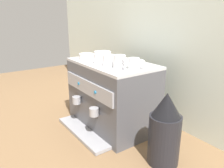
# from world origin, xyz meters

# --- Properties ---
(ground_plane) EXTENTS (4.00, 4.00, 0.00)m
(ground_plane) POSITION_xyz_m (0.00, 0.00, 0.00)
(ground_plane) COLOR brown
(tiled_backsplash_wall) EXTENTS (2.80, 0.03, 1.09)m
(tiled_backsplash_wall) POSITION_xyz_m (0.00, 0.35, 0.55)
(tiled_backsplash_wall) COLOR silver
(tiled_backsplash_wall) RESTS_ON ground_plane
(espresso_machine) EXTENTS (0.61, 0.48, 0.45)m
(espresso_machine) POSITION_xyz_m (0.00, -0.00, 0.22)
(espresso_machine) COLOR #4C4C51
(espresso_machine) RESTS_ON ground_plane
(ceramic_cup_0) EXTENTS (0.07, 0.09, 0.06)m
(ceramic_cup_0) POSITION_xyz_m (0.23, -0.00, 0.49)
(ceramic_cup_0) COLOR white
(ceramic_cup_0) RESTS_ON espresso_machine
(ceramic_cup_1) EXTENTS (0.07, 0.10, 0.08)m
(ceramic_cup_1) POSITION_xyz_m (-0.02, -0.09, 0.49)
(ceramic_cup_1) COLOR white
(ceramic_cup_1) RESTS_ON espresso_machine
(ceramic_cup_2) EXTENTS (0.11, 0.07, 0.08)m
(ceramic_cup_2) POSITION_xyz_m (0.17, -0.06, 0.49)
(ceramic_cup_2) COLOR white
(ceramic_cup_2) RESTS_ON espresso_machine
(ceramic_cup_3) EXTENTS (0.09, 0.07, 0.07)m
(ceramic_cup_3) POSITION_xyz_m (0.08, -0.09, 0.49)
(ceramic_cup_3) COLOR white
(ceramic_cup_3) RESTS_ON espresso_machine
(ceramic_bowl_0) EXTENTS (0.10, 0.10, 0.04)m
(ceramic_bowl_0) POSITION_xyz_m (-0.17, -0.10, 0.47)
(ceramic_bowl_0) COLOR white
(ceramic_bowl_0) RESTS_ON espresso_machine
(ceramic_bowl_1) EXTENTS (0.11, 0.11, 0.04)m
(ceramic_bowl_1) POSITION_xyz_m (-0.17, 0.05, 0.47)
(ceramic_bowl_1) COLOR white
(ceramic_bowl_1) RESTS_ON espresso_machine
(coffee_grinder) EXTENTS (0.16, 0.16, 0.39)m
(coffee_grinder) POSITION_xyz_m (0.50, -0.02, 0.19)
(coffee_grinder) COLOR black
(coffee_grinder) RESTS_ON ground_plane
(milk_pitcher) EXTENTS (0.11, 0.11, 0.11)m
(milk_pitcher) POSITION_xyz_m (-0.45, -0.06, 0.06)
(milk_pitcher) COLOR #B7B7BC
(milk_pitcher) RESTS_ON ground_plane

